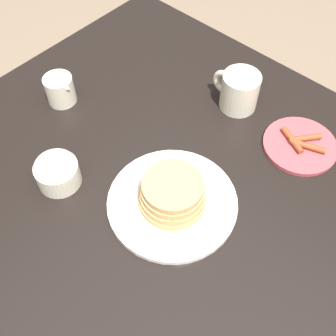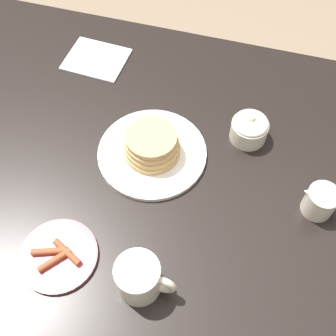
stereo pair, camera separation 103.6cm
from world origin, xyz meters
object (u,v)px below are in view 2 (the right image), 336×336
Objects in this scene: side_plate_bacon at (58,255)px; creamer_pitcher at (320,201)px; pancake_plate at (152,148)px; napkin at (96,59)px; sugar_bowl at (250,128)px; coffee_mug at (140,278)px.

side_plate_bacon is 1.63× the size of creamer_pitcher.
pancake_plate is at bearing 69.78° from side_plate_bacon.
pancake_plate is at bearing 174.00° from creamer_pitcher.
sugar_bowl is at bearing -18.27° from napkin.
sugar_bowl is at bearing 139.22° from creamer_pitcher.
coffee_mug is at bearing -61.04° from napkin.
side_plate_bacon is 0.58m from creamer_pitcher.
coffee_mug is 0.43m from creamer_pitcher.
side_plate_bacon is 0.19m from coffee_mug.
pancake_plate is at bearing -151.48° from sugar_bowl.
sugar_bowl is (0.33, 0.43, 0.03)m from side_plate_bacon.
creamer_pitcher reaches higher than pancake_plate.
creamer_pitcher is (0.33, 0.28, -0.01)m from coffee_mug.
pancake_plate is 1.59× the size of side_plate_bacon.
pancake_plate is 1.52× the size of napkin.
coffee_mug is (0.07, -0.32, 0.02)m from pancake_plate.
coffee_mug reaches higher than pancake_plate.
pancake_plate reaches higher than napkin.
creamer_pitcher is at bearing 27.27° from side_plate_bacon.
pancake_plate is 0.38m from napkin.
coffee_mug is 0.68m from napkin.
creamer_pitcher is (0.40, -0.04, 0.01)m from pancake_plate.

